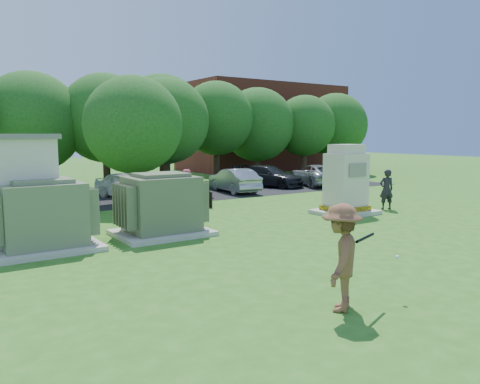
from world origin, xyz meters
TOP-DOWN VIEW (x-y plane):
  - ground at (0.00, 0.00)m, footprint 120.00×120.00m
  - brick_building at (18.00, 27.00)m, footprint 15.00×8.00m
  - parking_strip at (7.00, 13.50)m, footprint 20.00×6.00m
  - transformer_left at (-6.50, 4.50)m, footprint 3.00×2.40m
  - transformer_right at (-2.80, 4.50)m, footprint 3.00×2.40m
  - generator_cabinet at (5.35, 4.02)m, footprint 2.40×1.96m
  - picnic_table at (0.75, 9.24)m, footprint 1.76×1.32m
  - batter at (-2.81, -3.60)m, footprint 1.52×1.40m
  - person_by_generator at (7.75, 3.84)m, footprint 0.77×0.66m
  - person_at_picnic at (0.14, 8.25)m, footprint 0.94×0.75m
  - car_white at (-0.43, 14.09)m, footprint 2.89×4.29m
  - car_silver_a at (5.58, 12.93)m, footprint 1.88×4.30m
  - car_dark at (8.96, 14.08)m, footprint 3.57×5.04m
  - car_silver_b at (12.04, 12.93)m, footprint 3.84×5.44m
  - batting_equipment at (-2.18, -3.69)m, footprint 1.44×0.35m
  - tree_row at (1.75, 18.50)m, footprint 41.30×13.30m

SIDE VIEW (x-z plane):
  - ground at x=0.00m, z-range 0.00..0.00m
  - parking_strip at x=7.00m, z-range 0.00..0.01m
  - picnic_table at x=0.75m, z-range 0.09..0.85m
  - car_dark at x=8.96m, z-range 0.00..1.35m
  - car_white at x=-0.43m, z-range 0.00..1.36m
  - car_silver_a at x=5.58m, z-range 0.00..1.38m
  - car_silver_b at x=12.04m, z-range 0.00..1.38m
  - person_by_generator at x=7.75m, z-range 0.00..1.80m
  - person_at_picnic at x=0.14m, z-range 0.00..1.84m
  - transformer_left at x=-6.50m, z-range -0.07..2.00m
  - transformer_right at x=-2.80m, z-range -0.07..2.00m
  - batter at x=-2.81m, z-range 0.00..2.05m
  - batting_equipment at x=-2.18m, z-range 0.98..1.55m
  - generator_cabinet at x=5.35m, z-range -0.18..2.74m
  - brick_building at x=18.00m, z-range 0.00..8.00m
  - tree_row at x=1.75m, z-range 0.50..7.80m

